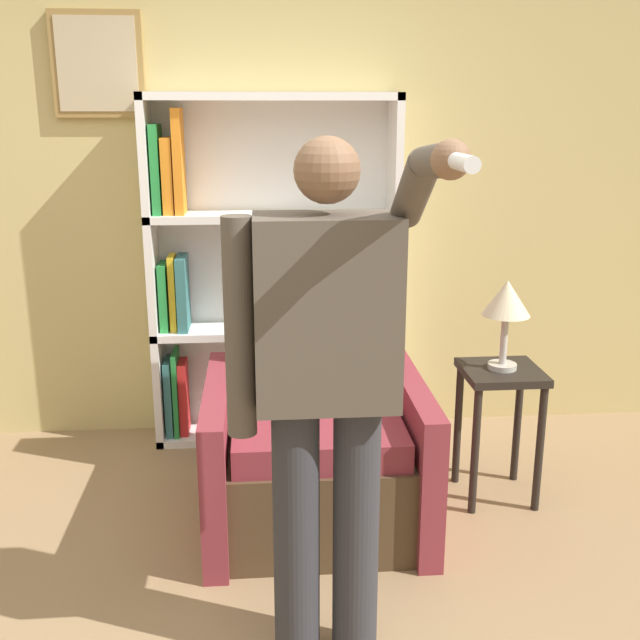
{
  "coord_description": "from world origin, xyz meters",
  "views": [
    {
      "loc": [
        0.11,
        -2.05,
        1.76
      ],
      "look_at": [
        0.33,
        0.51,
        1.04
      ],
      "focal_mm": 42.0,
      "sensor_mm": 36.0,
      "label": 1
    }
  ],
  "objects_px": {
    "armchair": "(314,434)",
    "side_table": "(500,399)",
    "table_lamp": "(507,303)",
    "person_standing": "(326,382)",
    "bookcase": "(255,273)"
  },
  "relations": [
    {
      "from": "armchair",
      "to": "side_table",
      "type": "height_order",
      "value": "armchair"
    },
    {
      "from": "armchair",
      "to": "side_table",
      "type": "bearing_deg",
      "value": 4.15
    },
    {
      "from": "bookcase",
      "to": "person_standing",
      "type": "height_order",
      "value": "bookcase"
    },
    {
      "from": "armchair",
      "to": "person_standing",
      "type": "relative_size",
      "value": 0.73
    },
    {
      "from": "person_standing",
      "to": "bookcase",
      "type": "bearing_deg",
      "value": 96.9
    },
    {
      "from": "person_standing",
      "to": "side_table",
      "type": "distance_m",
      "value": 1.43
    },
    {
      "from": "bookcase",
      "to": "person_standing",
      "type": "xyz_separation_m",
      "value": [
        0.22,
        -1.81,
        0.05
      ]
    },
    {
      "from": "side_table",
      "to": "table_lamp",
      "type": "bearing_deg",
      "value": 135.0
    },
    {
      "from": "bookcase",
      "to": "person_standing",
      "type": "relative_size",
      "value": 1.09
    },
    {
      "from": "armchair",
      "to": "side_table",
      "type": "relative_size",
      "value": 1.95
    },
    {
      "from": "armchair",
      "to": "person_standing",
      "type": "xyz_separation_m",
      "value": [
        -0.03,
        -0.95,
        0.6
      ]
    },
    {
      "from": "bookcase",
      "to": "table_lamp",
      "type": "height_order",
      "value": "bookcase"
    },
    {
      "from": "bookcase",
      "to": "side_table",
      "type": "distance_m",
      "value": 1.44
    },
    {
      "from": "person_standing",
      "to": "armchair",
      "type": "bearing_deg",
      "value": 87.99
    },
    {
      "from": "armchair",
      "to": "side_table",
      "type": "xyz_separation_m",
      "value": [
        0.86,
        0.06,
        0.12
      ]
    }
  ]
}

